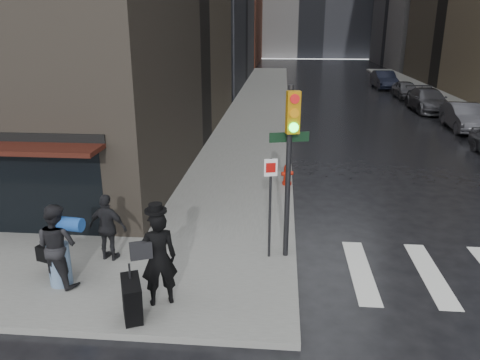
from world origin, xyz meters
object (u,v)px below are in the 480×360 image
at_px(parked_car_2, 464,117).
at_px(fire_hydrant, 287,175).
at_px(man_overcoat, 153,265).
at_px(parked_car_5, 384,80).
at_px(man_greycoat, 108,227).
at_px(traffic_light, 288,151).
at_px(parked_car_4, 406,90).
at_px(parked_car_3, 428,100).
at_px(man_jeans, 57,245).

bearing_deg(parked_car_2, fire_hydrant, -129.96).
relative_size(man_overcoat, parked_car_5, 0.47).
bearing_deg(man_greycoat, traffic_light, -162.72).
distance_m(man_greycoat, parked_car_4, 30.96).
relative_size(fire_hydrant, parked_car_3, 0.15).
bearing_deg(man_overcoat, parked_car_4, -135.05).
height_order(man_jeans, parked_car_3, man_jeans).
height_order(man_jeans, parked_car_4, man_jeans).
distance_m(traffic_light, fire_hydrant, 5.89).
xyz_separation_m(man_greycoat, parked_car_3, (13.62, 22.11, -0.24)).
xyz_separation_m(man_jeans, traffic_light, (4.85, 1.66, 1.73)).
relative_size(traffic_light, parked_car_4, 1.06).
xyz_separation_m(fire_hydrant, parked_car_2, (9.65, 10.53, 0.23)).
xyz_separation_m(fire_hydrant, parked_car_4, (9.31, 21.94, 0.18)).
xyz_separation_m(man_overcoat, parked_car_5, (11.45, 35.39, -0.30)).
xyz_separation_m(man_overcoat, fire_hydrant, (2.67, 7.74, -0.59)).
relative_size(traffic_light, fire_hydrant, 5.54).
bearing_deg(parked_car_5, traffic_light, -106.36).
xyz_separation_m(man_overcoat, man_jeans, (-2.26, 0.67, 0.01)).
bearing_deg(parked_car_4, man_greycoat, -116.98).
relative_size(traffic_light, parked_car_3, 0.82).
distance_m(parked_car_2, parked_car_3, 5.71).
relative_size(man_greycoat, traffic_light, 0.40).
distance_m(man_jeans, traffic_light, 5.41).
xyz_separation_m(traffic_light, fire_hydrant, (0.08, 5.41, -2.33)).
bearing_deg(man_overcoat, fire_hydrant, -132.08).
relative_size(man_overcoat, parked_car_3, 0.43).
bearing_deg(man_overcoat, man_jeans, -39.62).
height_order(man_overcoat, parked_car_2, man_overcoat).
distance_m(man_greycoat, parked_car_5, 35.98).
xyz_separation_m(fire_hydrant, parked_car_3, (9.36, 16.23, 0.25)).
relative_size(parked_car_2, parked_car_4, 1.12).
distance_m(man_overcoat, fire_hydrant, 8.21).
relative_size(man_greycoat, parked_car_3, 0.33).
bearing_deg(traffic_light, man_greycoat, 172.26).
bearing_deg(parked_car_5, fire_hydrant, -108.98).
height_order(traffic_light, parked_car_5, traffic_light).
distance_m(man_overcoat, parked_car_2, 22.03).
bearing_deg(parked_car_2, parked_car_5, 95.42).
bearing_deg(parked_car_3, traffic_light, -114.31).
bearing_deg(parked_car_3, parked_car_5, 92.13).
bearing_deg(parked_car_3, parked_car_4, 89.75).
distance_m(man_overcoat, parked_car_5, 37.20).
bearing_deg(fire_hydrant, man_jeans, -124.85).
relative_size(man_overcoat, man_jeans, 1.18).
relative_size(fire_hydrant, parked_car_4, 0.19).
relative_size(man_overcoat, man_greycoat, 1.33).
distance_m(man_overcoat, man_greycoat, 2.45).
relative_size(parked_car_3, parked_car_5, 1.08).
height_order(parked_car_2, parked_car_4, parked_car_2).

